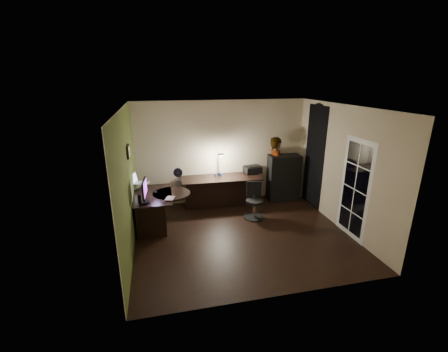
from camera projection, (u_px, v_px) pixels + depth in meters
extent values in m
cube|color=black|center=(241.00, 234.00, 6.50)|extent=(4.50, 4.00, 0.01)
cube|color=silver|center=(244.00, 107.00, 5.65)|extent=(4.50, 4.00, 0.01)
cube|color=#C5B494|center=(221.00, 152.00, 7.93)|extent=(4.50, 0.01, 2.70)
cube|color=#C5B494|center=(283.00, 218.00, 4.22)|extent=(4.50, 0.01, 2.70)
cube|color=#C5B494|center=(127.00, 183.00, 5.59)|extent=(0.01, 4.00, 2.70)
cube|color=#C5B494|center=(342.00, 168.00, 6.55)|extent=(0.01, 4.00, 2.70)
cube|color=#4F6025|center=(128.00, 183.00, 5.60)|extent=(0.00, 4.00, 2.70)
cube|color=black|center=(314.00, 157.00, 7.63)|extent=(0.01, 0.90, 2.60)
cube|color=white|center=(355.00, 189.00, 6.13)|extent=(0.02, 0.92, 2.10)
cube|color=black|center=(128.00, 152.00, 5.86)|extent=(0.04, 0.30, 0.25)
cube|color=black|center=(154.00, 211.00, 6.71)|extent=(0.85, 1.36, 0.78)
cube|color=black|center=(221.00, 191.00, 7.86)|extent=(2.08, 0.77, 0.77)
cube|color=black|center=(283.00, 178.00, 8.16)|extent=(0.86, 0.46, 1.26)
cube|color=silver|center=(140.00, 186.00, 6.91)|extent=(0.32, 0.29, 0.11)
cube|color=silver|center=(141.00, 178.00, 6.86)|extent=(0.45, 0.43, 0.24)
cube|color=black|center=(144.00, 194.00, 6.09)|extent=(0.15, 0.53, 0.35)
ellipsoid|color=silver|center=(173.00, 197.00, 6.36)|extent=(0.08, 0.10, 0.03)
cube|color=black|center=(155.00, 192.00, 6.71)|extent=(0.11, 0.15, 0.01)
cube|color=black|center=(165.00, 201.00, 6.20)|extent=(0.01, 0.13, 0.01)
cylinder|color=black|center=(139.00, 199.00, 6.08)|extent=(0.09, 0.09, 0.18)
cube|color=silver|center=(170.00, 198.00, 6.33)|extent=(0.23, 0.27, 0.01)
cube|color=black|center=(178.00, 175.00, 7.35)|extent=(0.25, 0.18, 0.35)
cube|color=navy|center=(218.00, 175.00, 7.79)|extent=(0.20, 0.12, 0.09)
cube|color=black|center=(253.00, 169.00, 8.06)|extent=(0.47, 0.38, 0.19)
cube|color=black|center=(219.00, 163.00, 7.82)|extent=(0.25, 0.34, 0.67)
cube|color=black|center=(255.00, 201.00, 7.10)|extent=(0.58, 0.58, 0.87)
imported|color=#D8A88C|center=(276.00, 168.00, 8.18)|extent=(0.46, 0.65, 1.74)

